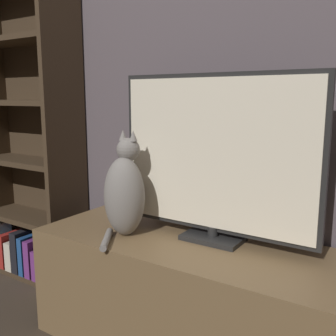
# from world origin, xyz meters

# --- Properties ---
(wall_back) EXTENTS (4.80, 0.05, 2.60)m
(wall_back) POSITION_xyz_m (0.00, 1.22, 1.30)
(wall_back) COLOR #564C51
(wall_back) RESTS_ON ground_plane
(tv_stand) EXTENTS (1.56, 0.52, 0.49)m
(tv_stand) POSITION_xyz_m (0.00, 0.92, 0.25)
(tv_stand) COLOR brown
(tv_stand) RESTS_ON ground_plane
(tv) EXTENTS (0.86, 0.15, 0.68)m
(tv) POSITION_xyz_m (-0.03, 0.99, 0.84)
(tv) COLOR black
(tv) RESTS_ON tv_stand
(cat) EXTENTS (0.18, 0.30, 0.45)m
(cat) POSITION_xyz_m (-0.38, 0.85, 0.68)
(cat) COLOR gray
(cat) RESTS_ON tv_stand
(bookshelf) EXTENTS (0.69, 0.28, 1.75)m
(bookshelf) POSITION_xyz_m (-1.29, 1.09, 0.75)
(bookshelf) COLOR #3D2D1E
(bookshelf) RESTS_ON ground_plane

